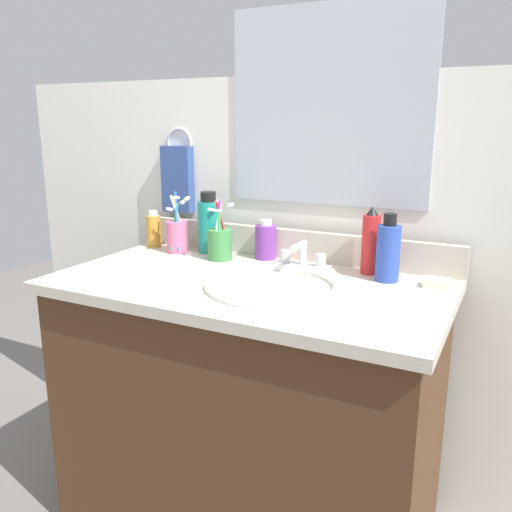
{
  "coord_description": "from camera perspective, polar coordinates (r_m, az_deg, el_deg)",
  "views": [
    {
      "loc": [
        0.63,
        -1.19,
        1.17
      ],
      "look_at": [
        0.03,
        0.0,
        0.83
      ],
      "focal_mm": 37.34,
      "sensor_mm": 36.0,
      "label": 1
    }
  ],
  "objects": [
    {
      "name": "bottle_cream_purple",
      "position": [
        1.62,
        1.04,
        1.61
      ],
      "size": [
        0.06,
        0.06,
        0.12
      ],
      "color": "#7A3899",
      "rests_on": "countertop"
    },
    {
      "name": "bottle_oil_amber",
      "position": [
        1.81,
        -10.91,
        2.75
      ],
      "size": [
        0.05,
        0.05,
        0.12
      ],
      "color": "gold",
      "rests_on": "countertop"
    },
    {
      "name": "sink_basin",
      "position": [
        1.36,
        1.8,
        -4.55
      ],
      "size": [
        0.35,
        0.35,
        0.11
      ],
      "color": "white",
      "rests_on": "countertop"
    },
    {
      "name": "bottle_spray_red",
      "position": [
        1.49,
        12.19,
        1.43
      ],
      "size": [
        0.05,
        0.05,
        0.19
      ],
      "color": "red",
      "rests_on": "countertop"
    },
    {
      "name": "faucet",
      "position": [
        1.52,
        4.93,
        -0.36
      ],
      "size": [
        0.16,
        0.1,
        0.08
      ],
      "color": "silver",
      "rests_on": "countertop"
    },
    {
      "name": "mirror_panel",
      "position": [
        1.59,
        7.72,
        15.58
      ],
      "size": [
        0.6,
        0.01,
        0.56
      ],
      "primitive_type": "cube",
      "color": "#B2BCC6"
    },
    {
      "name": "soap_bar",
      "position": [
        1.42,
        18.85,
        -2.77
      ],
      "size": [
        0.06,
        0.04,
        0.02
      ],
      "primitive_type": "cube",
      "color": "white",
      "rests_on": "countertop"
    },
    {
      "name": "bottle_mouthwash_teal",
      "position": [
        1.7,
        -5.08,
        3.39
      ],
      "size": [
        0.07,
        0.07,
        0.19
      ],
      "color": "teal",
      "rests_on": "countertop"
    },
    {
      "name": "backsplash",
      "position": [
        1.63,
        3.47,
        1.32
      ],
      "size": [
        1.04,
        0.02,
        0.09
      ],
      "primitive_type": "cube",
      "color": "beige",
      "rests_on": "countertop"
    },
    {
      "name": "cup_pink",
      "position": [
        1.72,
        -8.46,
        2.22
      ],
      "size": [
        0.07,
        0.09,
        0.2
      ],
      "color": "#D16693",
      "rests_on": "countertop"
    },
    {
      "name": "countertop",
      "position": [
        1.41,
        -0.92,
        -3.21
      ],
      "size": [
        1.04,
        0.56,
        0.03
      ],
      "primitive_type": "cube",
      "color": "beige",
      "rests_on": "vanity_cabinet"
    },
    {
      "name": "hand_towel",
      "position": [
        1.83,
        -8.41,
        8.14
      ],
      "size": [
        0.11,
        0.04,
        0.22
      ],
      "primitive_type": "cube",
      "color": "#334C8C"
    },
    {
      "name": "bottle_shampoo_blue",
      "position": [
        1.43,
        13.98,
        0.48
      ],
      "size": [
        0.06,
        0.06,
        0.18
      ],
      "color": "#2D4CB2",
      "rests_on": "countertop"
    },
    {
      "name": "towel_ring",
      "position": [
        1.83,
        -8.22,
        11.93
      ],
      "size": [
        0.1,
        0.01,
        0.1
      ],
      "primitive_type": "torus",
      "rotation": [
        1.57,
        0.0,
        0.0
      ],
      "color": "silver"
    },
    {
      "name": "back_wall",
      "position": [
        1.73,
        4.22,
        -3.19
      ],
      "size": [
        2.14,
        0.04,
        1.3
      ],
      "primitive_type": "cube",
      "color": "white",
      "rests_on": "ground_plane"
    },
    {
      "name": "vanity_cabinet",
      "position": [
        1.57,
        -0.86,
        -16.51
      ],
      "size": [
        1.0,
        0.52,
        0.73
      ],
      "primitive_type": "cube",
      "color": "#4C2D19",
      "rests_on": "ground_plane"
    },
    {
      "name": "cup_green",
      "position": [
        1.62,
        -3.91,
        1.42
      ],
      "size": [
        0.07,
        0.09,
        0.19
      ],
      "color": "#3F8C47",
      "rests_on": "countertop"
    }
  ]
}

